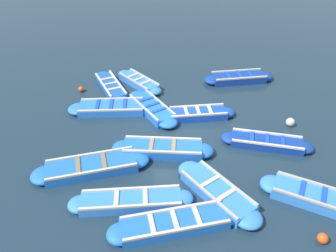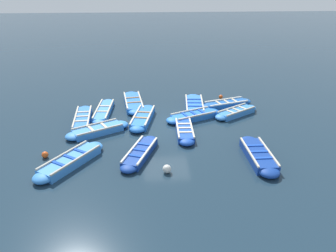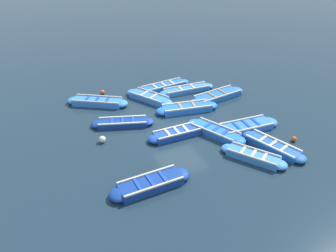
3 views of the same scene
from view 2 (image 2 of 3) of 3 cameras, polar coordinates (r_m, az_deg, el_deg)
ground_plane at (r=17.41m, az=-0.32°, el=-0.35°), size 120.00×120.00×0.00m
boat_outer_left at (r=18.53m, az=4.47°, el=1.75°), size 2.14×3.43×0.39m
boat_far_corner at (r=14.65m, az=-16.64°, el=-5.85°), size 3.56×2.78×0.42m
boat_end_of_row at (r=14.77m, az=-4.89°, el=-4.69°), size 3.41×1.86×0.36m
boat_near_quay at (r=17.16m, az=-12.14°, el=-0.72°), size 2.36×3.34×0.40m
boat_stern_in at (r=18.68m, az=-14.63°, el=1.17°), size 3.85×1.04×0.39m
boat_inner_gap at (r=20.16m, az=4.60°, el=3.66°), size 3.82×1.30×0.37m
boat_mid_row at (r=18.25m, az=-4.41°, el=1.42°), size 3.77×1.53×0.42m
boat_outer_right at (r=19.40m, az=11.78°, el=2.35°), size 2.29×3.00×0.38m
boat_drifting at (r=19.58m, az=-11.12°, el=2.58°), size 3.82×0.98×0.35m
boat_broadside at (r=20.57m, az=10.11°, el=3.79°), size 1.71×3.49×0.37m
boat_centre at (r=15.01m, az=15.45°, el=-4.93°), size 3.55×0.97×0.42m
boat_alongside at (r=16.74m, az=2.89°, el=-0.84°), size 3.16×0.87×0.38m
boat_bow_out at (r=20.58m, az=-6.06°, el=4.09°), size 4.05×1.38×0.39m
buoy_orange_near at (r=13.52m, az=-0.19°, el=-7.48°), size 0.35×0.35×0.35m
buoy_yellow_far at (r=15.56m, az=-20.63°, el=-4.71°), size 0.30×0.30×0.30m
buoy_white_drifting at (r=21.85m, az=9.19°, el=5.05°), size 0.26×0.26×0.26m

